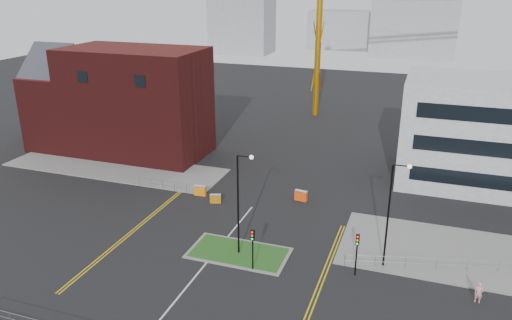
# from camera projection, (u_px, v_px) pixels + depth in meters

# --- Properties ---
(ground) EXTENTS (200.00, 200.00, 0.00)m
(ground) POSITION_uv_depth(u_px,v_px,m) (174.00, 302.00, 36.65)
(ground) COLOR black
(ground) RESTS_ON ground
(pavement_left) EXTENTS (28.00, 8.00, 0.12)m
(pavement_left) POSITION_uv_depth(u_px,v_px,m) (115.00, 167.00, 62.29)
(pavement_left) COLOR slate
(pavement_left) RESTS_ON ground
(pavement_right) EXTENTS (24.00, 10.00, 0.12)m
(pavement_right) POSITION_uv_depth(u_px,v_px,m) (484.00, 258.00, 42.23)
(pavement_right) COLOR slate
(pavement_right) RESTS_ON ground
(island_kerb) EXTENTS (8.60, 4.60, 0.08)m
(island_kerb) POSITION_uv_depth(u_px,v_px,m) (239.00, 253.00, 43.10)
(island_kerb) COLOR slate
(island_kerb) RESTS_ON ground
(grass_island) EXTENTS (8.00, 4.00, 0.12)m
(grass_island) POSITION_uv_depth(u_px,v_px,m) (239.00, 253.00, 43.10)
(grass_island) COLOR #20501A
(grass_island) RESTS_ON ground
(brick_building) EXTENTS (24.20, 10.07, 14.24)m
(brick_building) POSITION_uv_depth(u_px,v_px,m) (117.00, 102.00, 66.16)
(brick_building) COLOR #441111
(brick_building) RESTS_ON ground
(streetlamp_island) EXTENTS (1.46, 0.36, 9.18)m
(streetlamp_island) POSITION_uv_depth(u_px,v_px,m) (240.00, 197.00, 41.17)
(streetlamp_island) COLOR black
(streetlamp_island) RESTS_ON ground
(streetlamp_right_near) EXTENTS (1.46, 0.36, 9.18)m
(streetlamp_right_near) POSITION_uv_depth(u_px,v_px,m) (392.00, 208.00, 39.23)
(streetlamp_right_near) COLOR black
(streetlamp_right_near) RESTS_ON ground
(traffic_light_island) EXTENTS (0.28, 0.33, 3.65)m
(traffic_light_island) POSITION_uv_depth(u_px,v_px,m) (253.00, 242.00, 39.82)
(traffic_light_island) COLOR black
(traffic_light_island) RESTS_ON ground
(traffic_light_right) EXTENTS (0.28, 0.33, 3.65)m
(traffic_light_right) POSITION_uv_depth(u_px,v_px,m) (357.00, 247.00, 39.12)
(traffic_light_right) COLOR black
(traffic_light_right) RESTS_ON ground
(railing_left) EXTENTS (6.05, 0.05, 1.10)m
(railing_left) POSITION_uv_depth(u_px,v_px,m) (162.00, 183.00, 55.73)
(railing_left) COLOR gray
(railing_left) RESTS_ON ground
(railing_right) EXTENTS (19.05, 5.05, 1.10)m
(railing_right) POSITION_uv_depth(u_px,v_px,m) (468.00, 263.00, 40.23)
(railing_right) COLOR gray
(railing_right) RESTS_ON ground
(centre_line) EXTENTS (0.15, 30.00, 0.01)m
(centre_line) POSITION_uv_depth(u_px,v_px,m) (187.00, 287.00, 38.42)
(centre_line) COLOR silver
(centre_line) RESTS_ON ground
(yellow_left_a) EXTENTS (0.12, 24.00, 0.01)m
(yellow_left_a) POSITION_uv_depth(u_px,v_px,m) (140.00, 224.00, 48.28)
(yellow_left_a) COLOR gold
(yellow_left_a) RESTS_ON ground
(yellow_left_b) EXTENTS (0.12, 24.00, 0.01)m
(yellow_left_b) POSITION_uv_depth(u_px,v_px,m) (143.00, 224.00, 48.19)
(yellow_left_b) COLOR gold
(yellow_left_b) RESTS_ON ground
(yellow_right_a) EXTENTS (0.12, 20.00, 0.01)m
(yellow_right_a) POSITION_uv_depth(u_px,v_px,m) (319.00, 282.00, 39.03)
(yellow_right_a) COLOR gold
(yellow_right_a) RESTS_ON ground
(yellow_right_b) EXTENTS (0.12, 20.00, 0.01)m
(yellow_right_b) POSITION_uv_depth(u_px,v_px,m) (323.00, 283.00, 38.93)
(yellow_right_b) COLOR gold
(yellow_right_b) RESTS_ON ground
(skyline_a) EXTENTS (18.00, 12.00, 22.00)m
(skyline_a) POSITION_uv_depth(u_px,v_px,m) (242.00, 16.00, 151.43)
(skyline_a) COLOR gray
(skyline_a) RESTS_ON ground
(skyline_b) EXTENTS (24.00, 12.00, 16.00)m
(skyline_b) POSITION_uv_depth(u_px,v_px,m) (414.00, 29.00, 145.89)
(skyline_b) COLOR gray
(skyline_b) RESTS_ON ground
(skyline_d) EXTENTS (30.00, 12.00, 12.00)m
(skyline_d) POSITION_uv_depth(u_px,v_px,m) (357.00, 30.00, 161.00)
(skyline_d) COLOR gray
(skyline_d) RESTS_ON ground
(pedestrian) EXTENTS (0.60, 0.41, 1.61)m
(pedestrian) POSITION_uv_depth(u_px,v_px,m) (479.00, 293.00, 36.41)
(pedestrian) COLOR pink
(pedestrian) RESTS_ON ground
(barrier_left) EXTENTS (1.34, 0.52, 1.10)m
(barrier_left) POSITION_uv_depth(u_px,v_px,m) (200.00, 190.00, 54.32)
(barrier_left) COLOR orange
(barrier_left) RESTS_ON ground
(barrier_mid) EXTENTS (1.20, 0.71, 0.96)m
(barrier_mid) POSITION_uv_depth(u_px,v_px,m) (215.00, 198.00, 52.53)
(barrier_mid) COLOR #CB740B
(barrier_mid) RESTS_ON ground
(barrier_right) EXTENTS (1.40, 0.64, 1.13)m
(barrier_right) POSITION_uv_depth(u_px,v_px,m) (301.00, 195.00, 53.05)
(barrier_right) COLOR #FB4D0D
(barrier_right) RESTS_ON ground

